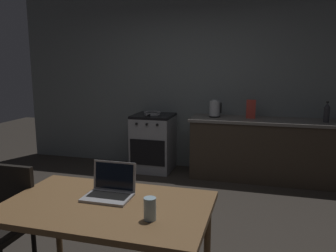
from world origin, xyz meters
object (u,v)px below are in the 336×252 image
at_px(bottle, 327,112).
at_px(frying_pan, 152,113).
at_px(stove_oven, 153,142).
at_px(chair, 4,218).
at_px(cereal_box, 251,109).
at_px(electric_kettle, 215,109).
at_px(drinking_glass, 150,209).
at_px(laptop, 110,190).
at_px(dining_table, 107,214).

height_order(bottle, frying_pan, bottle).
height_order(stove_oven, chair, chair).
bearing_deg(cereal_box, bottle, -4.06).
xyz_separation_m(electric_kettle, frying_pan, (-0.96, -0.03, -0.10)).
distance_m(chair, cereal_box, 3.47).
relative_size(chair, drinking_glass, 6.63).
xyz_separation_m(laptop, frying_pan, (-0.63, 2.86, 0.11)).
xyz_separation_m(chair, bottle, (2.65, 2.93, 0.49)).
distance_m(stove_oven, bottle, 2.51).
relative_size(dining_table, drinking_glass, 10.00).
xyz_separation_m(chair, laptop, (0.82, 0.10, 0.27)).
relative_size(electric_kettle, frying_pan, 0.58).
bearing_deg(electric_kettle, drinking_glass, -89.06).
xyz_separation_m(drinking_glass, cereal_box, (0.46, 3.16, 0.20)).
height_order(electric_kettle, drinking_glass, electric_kettle).
bearing_deg(bottle, dining_table, -121.37).
relative_size(chair, bottle, 3.22).
height_order(bottle, drinking_glass, bottle).
bearing_deg(frying_pan, drinking_glass, -72.09).
relative_size(dining_table, frying_pan, 3.10).
distance_m(dining_table, drinking_glass, 0.40).
height_order(chair, frying_pan, frying_pan).
distance_m(stove_oven, cereal_box, 1.57).
distance_m(frying_pan, drinking_glass, 3.28).
bearing_deg(bottle, chair, -132.13).
relative_size(laptop, bottle, 1.14).
bearing_deg(drinking_glass, stove_oven, 107.62).
relative_size(bottle, cereal_box, 1.05).
height_order(laptop, bottle, bottle).
xyz_separation_m(stove_oven, cereal_box, (1.46, 0.02, 0.58)).
bearing_deg(frying_pan, bottle, -0.52).
bearing_deg(drinking_glass, cereal_box, 81.67).
xyz_separation_m(stove_oven, drinking_glass, (1.00, -3.14, 0.38)).
bearing_deg(bottle, laptop, -122.85).
bearing_deg(electric_kettle, cereal_box, 2.22).
relative_size(dining_table, chair, 1.51).
relative_size(stove_oven, cereal_box, 3.30).
bearing_deg(bottle, cereal_box, 175.94).
bearing_deg(electric_kettle, dining_table, -95.69).
bearing_deg(frying_pan, dining_table, -77.57).
distance_m(laptop, frying_pan, 2.93).
relative_size(stove_oven, chair, 0.98).
xyz_separation_m(stove_oven, dining_table, (0.65, -3.00, 0.24)).
relative_size(drinking_glass, cereal_box, 0.51).
distance_m(stove_oven, frying_pan, 0.47).
relative_size(laptop, cereal_box, 1.20).
height_order(stove_oven, drinking_glass, drinking_glass).
distance_m(dining_table, bottle, 3.48).
distance_m(stove_oven, dining_table, 3.08).
xyz_separation_m(stove_oven, bottle, (2.45, -0.05, 0.57)).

